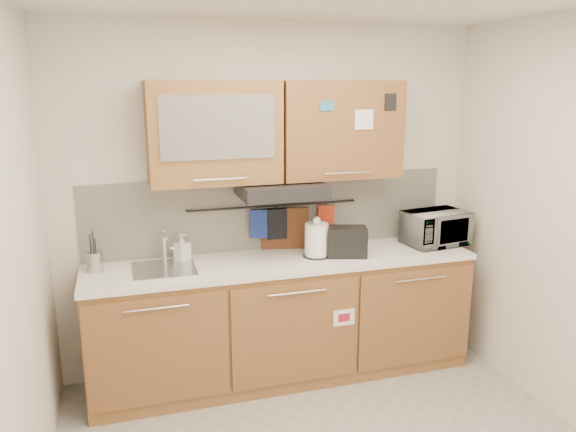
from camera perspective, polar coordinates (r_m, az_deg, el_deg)
wall_back at (r=4.27m, az=-1.62°, el=1.71°), size 3.20×0.00×3.20m
wall_left at (r=2.73m, az=-26.72°, el=-6.67°), size 0.00×3.00×3.00m
base_cabinet at (r=4.27m, az=-0.43°, el=-10.96°), size 2.80×0.64×0.88m
countertop at (r=4.08m, az=-0.44°, el=-4.64°), size 2.82×0.62×0.04m
backsplash at (r=4.28m, az=-1.57°, el=0.37°), size 2.80×0.02×0.56m
upper_cabinets at (r=4.02m, az=-1.07°, el=8.63°), size 1.82×0.37×0.70m
range_hood at (r=4.01m, az=-0.69°, el=2.69°), size 0.60×0.46×0.10m
sink at (r=3.95m, az=-12.45°, el=-5.23°), size 0.42×0.40×0.26m
utensil_rail at (r=4.23m, az=-1.44°, el=1.05°), size 1.30×0.02×0.02m
utensil_crock at (r=4.01m, az=-19.05°, el=-4.37°), size 0.14×0.14×0.28m
kettle at (r=4.10m, az=2.93°, el=-2.53°), size 0.23×0.22×0.30m
toaster at (r=4.14m, az=5.99°, el=-2.58°), size 0.32×0.25×0.22m
microwave at (r=4.55m, az=14.77°, el=-1.18°), size 0.52×0.39×0.26m
soap_bottle at (r=4.07m, az=-10.72°, el=-3.18°), size 0.13×0.13×0.20m
cutting_board at (r=4.30m, az=-0.29°, el=-2.08°), size 0.36×0.10×0.44m
oven_mitt at (r=4.22m, az=-2.99°, el=-0.80°), size 0.13×0.06×0.22m
dark_pouch at (r=4.25m, az=-1.15°, el=-0.78°), size 0.15×0.05×0.23m
pot_holder at (r=4.36m, az=3.89°, el=0.10°), size 0.13×0.04×0.15m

